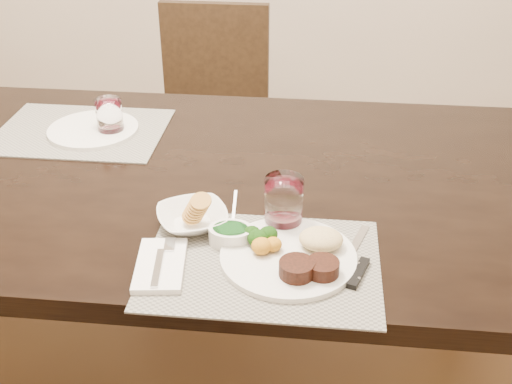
# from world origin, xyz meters

# --- Properties ---
(ground_plane) EXTENTS (4.50, 4.50, 0.00)m
(ground_plane) POSITION_xyz_m (0.00, 0.00, 0.00)
(ground_plane) COLOR #422715
(ground_plane) RESTS_ON ground
(dining_table) EXTENTS (2.00, 1.00, 0.75)m
(dining_table) POSITION_xyz_m (0.00, 0.00, 0.67)
(dining_table) COLOR black
(dining_table) RESTS_ON ground
(chair_far) EXTENTS (0.42, 0.42, 0.90)m
(chair_far) POSITION_xyz_m (0.00, 0.93, 0.50)
(chair_far) COLOR black
(chair_far) RESTS_ON ground
(placemat_near) EXTENTS (0.46, 0.34, 0.00)m
(placemat_near) POSITION_xyz_m (0.32, -0.35, 0.75)
(placemat_near) COLOR gray
(placemat_near) RESTS_ON dining_table
(placemat_far) EXTENTS (0.46, 0.34, 0.00)m
(placemat_far) POSITION_xyz_m (-0.24, 0.20, 0.75)
(placemat_far) COLOR gray
(placemat_far) RESTS_ON dining_table
(dinner_plate) EXTENTS (0.27, 0.27, 0.05)m
(dinner_plate) POSITION_xyz_m (0.38, -0.34, 0.77)
(dinner_plate) COLOR silver
(dinner_plate) RESTS_ON placemat_near
(napkin_fork) EXTENTS (0.11, 0.18, 0.02)m
(napkin_fork) POSITION_xyz_m (0.13, -0.39, 0.76)
(napkin_fork) COLOR silver
(napkin_fork) RESTS_ON placemat_near
(steak_knife) EXTENTS (0.06, 0.22, 0.01)m
(steak_knife) POSITION_xyz_m (0.51, -0.35, 0.76)
(steak_knife) COLOR silver
(steak_knife) RESTS_ON placemat_near
(cracker_bowl) EXTENTS (0.20, 0.20, 0.07)m
(cracker_bowl) POSITION_xyz_m (0.16, -0.24, 0.77)
(cracker_bowl) COLOR silver
(cracker_bowl) RESTS_ON placemat_near
(sauce_ramekin) EXTENTS (0.09, 0.14, 0.07)m
(sauce_ramekin) POSITION_xyz_m (0.25, -0.29, 0.77)
(sauce_ramekin) COLOR silver
(sauce_ramekin) RESTS_ON placemat_near
(wine_glass_near) EXTENTS (0.08, 0.08, 0.11)m
(wine_glass_near) POSITION_xyz_m (0.35, -0.21, 0.80)
(wine_glass_near) COLOR white
(wine_glass_near) RESTS_ON placemat_near
(far_plate) EXTENTS (0.25, 0.25, 0.01)m
(far_plate) POSITION_xyz_m (-0.20, 0.20, 0.76)
(far_plate) COLOR silver
(far_plate) RESTS_ON placemat_far
(wine_glass_far) EXTENTS (0.07, 0.07, 0.10)m
(wine_glass_far) POSITION_xyz_m (-0.15, 0.19, 0.80)
(wine_glass_far) COLOR white
(wine_glass_far) RESTS_ON placemat_far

